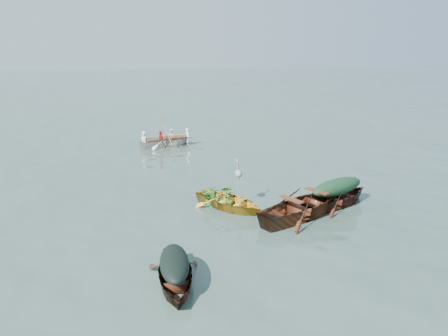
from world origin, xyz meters
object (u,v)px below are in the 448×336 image
Objects in this scene: yellow_dinghy at (229,208)px; heron at (238,178)px; dark_covered_boat at (175,284)px; open_wooden_boat at (303,217)px; rowed_boat at (167,146)px; green_tarp_boat at (336,206)px.

yellow_dinghy is 3.40× the size of heron.
heron reaches higher than dark_covered_boat.
yellow_dinghy is at bearing 33.42° from open_wooden_boat.
open_wooden_boat is (2.10, -1.16, 0.00)m from yellow_dinghy.
open_wooden_boat is at bearing -80.37° from heron.
yellow_dinghy is at bearing -174.81° from heron.
open_wooden_boat is 1.25× the size of rowed_boat.
heron is at bearing 5.19° from yellow_dinghy.
green_tarp_boat is (3.47, -0.53, 0.00)m from yellow_dinghy.
rowed_boat is at bearing -8.73° from open_wooden_boat.
green_tarp_boat reaches higher than dark_covered_boat.
rowed_boat is (-3.41, 10.01, 0.00)m from open_wooden_boat.
open_wooden_boat is at bearing 38.23° from dark_covered_boat.
yellow_dinghy is 2.40m from open_wooden_boat.
green_tarp_boat is 4.33× the size of heron.
rowed_boat is at bearing 60.40° from yellow_dinghy.
dark_covered_boat is (-2.14, -4.19, 0.00)m from yellow_dinghy.
dark_covered_boat is at bearing 161.13° from rowed_boat.
yellow_dinghy is 1.04m from heron.
yellow_dinghy is 3.51m from green_tarp_boat.
rowed_boat is 4.15× the size of heron.
heron is at bearing 48.76° from green_tarp_boat.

